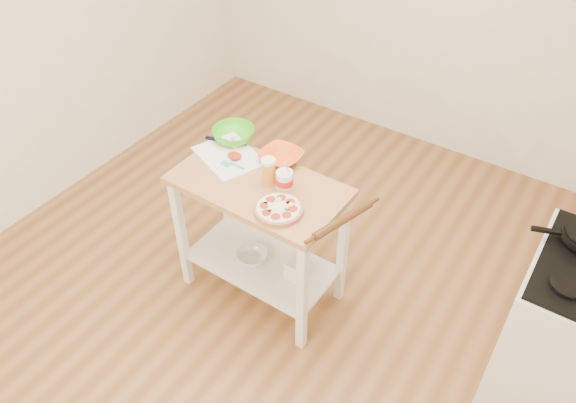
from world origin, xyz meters
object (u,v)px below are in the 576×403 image
Objects in this scene: prep_island at (260,218)px; rolling_pin at (343,220)px; spatula at (232,165)px; orange_bowl at (281,157)px; pizza at (279,209)px; cutting_board at (229,155)px; shelf_bin at (298,269)px; knife at (220,140)px; green_bowl at (234,135)px; shelf_glass_bowl at (252,256)px; yogurt_tub at (285,181)px; beer_pint at (269,171)px; gas_stove at (574,335)px.

prep_island is 2.52× the size of rolling_pin.
orange_bowl is (0.20, 0.21, 0.01)m from spatula.
pizza reaches higher than cutting_board.
pizza reaches higher than shelf_bin.
knife is (-0.65, 0.32, 0.00)m from pizza.
spatula is (0.08, -0.07, 0.01)m from cutting_board.
prep_island is 0.41m from shelf_bin.
spatula is at bearing -20.93° from cutting_board.
knife is 1.10× the size of orange_bowl.
rolling_pin reaches higher than spatula.
knife is (-0.13, 0.08, 0.01)m from cutting_board.
rolling_pin is (0.33, 0.10, 0.01)m from pizza.
cutting_board reaches higher than spatula.
orange_bowl is at bearing 47.99° from spatula.
green_bowl reaches higher than shelf_glass_bowl.
yogurt_tub reaches higher than knife.
prep_island is 2.06× the size of cutting_board.
shelf_bin is (0.63, -0.23, -0.62)m from green_bowl.
prep_island is 0.41m from cutting_board.
orange_bowl is 1.49× the size of beer_pint.
rolling_pin is (0.57, -0.27, -0.01)m from orange_bowl.
gas_stove reaches higher than beer_pint.
green_bowl is 0.56m from yogurt_tub.
shelf_bin reaches higher than shelf_glass_bowl.
spatula is at bearing 175.47° from rolling_pin.
orange_bowl reaches higher than cutting_board.
knife is 1.63× the size of beer_pint.
yogurt_tub is at bearing 114.08° from pizza.
yogurt_tub is 0.52× the size of rolling_pin.
cutting_board reaches higher than shelf_glass_bowl.
prep_island is at bearing 177.71° from rolling_pin.
knife is 0.60m from yogurt_tub.
shelf_glass_bowl is at bearing -171.09° from shelf_bin.
yogurt_tub reaches higher than beer_pint.
gas_stove is 2.04m from spatula.
cutting_board is at bearing 171.26° from yogurt_tub.
shelf_glass_bowl is (-0.06, -0.02, -0.35)m from prep_island.
knife is 0.09m from green_bowl.
spatula is 0.29m from orange_bowl.
rolling_pin is (0.41, -0.07, -0.04)m from yogurt_tub.
prep_island is at bearing 150.79° from pizza.
cutting_board is (-0.29, 0.11, 0.27)m from prep_island.
orange_bowl is (-0.01, 0.24, 0.29)m from prep_island.
rolling_pin is at bearing -16.93° from green_bowl.
pizza is 0.69m from shelf_glass_bowl.
knife is (-2.19, -0.13, 0.44)m from gas_stove.
beer_pint is (0.42, -0.22, 0.04)m from green_bowl.
yogurt_tub reaches higher than green_bowl.
pizza is 0.25m from beer_pint.
prep_island is 0.54m from knife.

